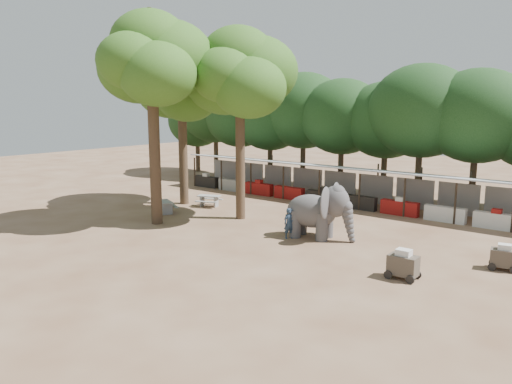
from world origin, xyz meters
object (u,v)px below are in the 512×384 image
Objects in this scene: yard_tree_left at (182,84)px; yard_tree_center at (152,61)px; cart_front at (403,264)px; handler at (289,223)px; picnic_table_near at (165,205)px; elephant at (320,211)px; picnic_table_far at (209,199)px; yard_tree_back at (240,75)px; cart_back at (504,257)px.

yard_tree_left is 5.92m from yard_tree_center.
cart_front is at bearing -16.03° from yard_tree_left.
yard_tree_center is at bearing 140.88° from handler.
elephant is at bearing 30.19° from picnic_table_near.
picnic_table_far is (2.19, 0.17, -7.70)m from yard_tree_left.
picnic_table_near is at bearing 129.11° from yard_tree_center.
picnic_table_near is 1.04× the size of picnic_table_far.
cart_front is (18.04, -5.18, -7.60)m from yard_tree_left.
picnic_table_near is (-10.80, -1.01, -0.93)m from elephant.
yard_tree_left is 6.09m from yard_tree_back.
yard_tree_center is 12.42m from elephant.
picnic_table_far is (-8.83, 3.21, -0.30)m from handler.
handler is at bearing 24.96° from picnic_table_near.
cart_front is (15.84, -5.35, 0.11)m from picnic_table_far.
yard_tree_back is at bearing 160.35° from cart_front.
yard_tree_back reaches higher than elephant.
cart_front is (15.04, -0.18, -8.60)m from yard_tree_center.
elephant is (6.23, -1.05, -7.10)m from yard_tree_back.
yard_tree_back reaches higher than cart_back.
yard_tree_left reaches higher than cart_front.
elephant is 10.89m from picnic_table_near.
cart_front is at bearing -69.76° from handler.
cart_back is (9.90, 1.56, -0.24)m from handler.
yard_tree_left is 5.73× the size of picnic_table_far.
yard_tree_left is 0.97× the size of yard_tree_back.
yard_tree_left reaches higher than elephant.
yard_tree_back is 9.01× the size of cart_front.
yard_tree_left is 8.01m from picnic_table_far.
picnic_table_far is 16.72m from cart_front.
yard_tree_back is at bearing -38.98° from picnic_table_far.
handler reaches higher than cart_back.
yard_tree_left is 20.24m from cart_front.
yard_tree_back is 2.94× the size of elephant.
cart_back is at bearing -26.99° from picnic_table_far.
picnic_table_near is at bearing 173.96° from cart_back.
yard_tree_center reaches higher than handler.
elephant is 2.01× the size of picnic_table_far.
picnic_table_far is 18.80m from cart_back.
elephant is 6.65m from cart_front.
yard_tree_center is 10.16m from picnic_table_far.
yard_tree_back is 8.98m from picnic_table_far.
elephant is 3.05× the size of cart_back.
picnic_table_near is at bearing -155.65° from yard_tree_back.
picnic_table_near is 3.32m from picnic_table_far.
cart_front is at bearing -0.70° from yard_tree_center.
yard_tree_back reaches higher than yard_tree_left.
handler is at bearing -151.14° from elephant.
yard_tree_center is 20.21m from cart_back.
handler is at bearing 162.57° from cart_front.
yard_tree_left is 5.53× the size of picnic_table_near.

